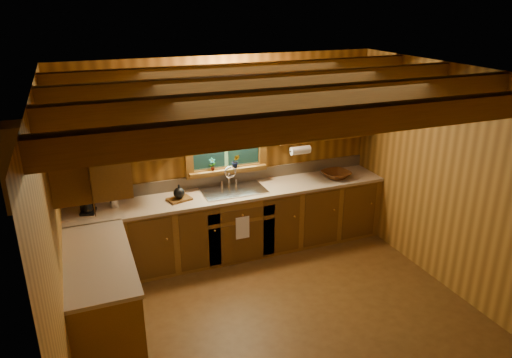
{
  "coord_description": "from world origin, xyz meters",
  "views": [
    {
      "loc": [
        -1.83,
        -3.83,
        3.25
      ],
      "look_at": [
        0.0,
        0.8,
        1.35
      ],
      "focal_mm": 33.26,
      "sensor_mm": 36.0,
      "label": 1
    }
  ],
  "objects": [
    {
      "name": "ceiling_beams",
      "position": [
        0.0,
        0.0,
        2.49
      ],
      "size": [
        4.2,
        2.54,
        0.18
      ],
      "color": "brown",
      "rests_on": "room"
    },
    {
      "name": "base_cabinets",
      "position": [
        -0.49,
        1.28,
        0.43
      ],
      "size": [
        4.2,
        2.22,
        0.86
      ],
      "color": "brown",
      "rests_on": "ground"
    },
    {
      "name": "backsplash",
      "position": [
        0.0,
        1.89,
        0.98
      ],
      "size": [
        4.2,
        0.02,
        0.16
      ],
      "primitive_type": "cube",
      "color": "tan",
      "rests_on": "room"
    },
    {
      "name": "paper_towel_roll",
      "position": [
        0.92,
        1.53,
        1.37
      ],
      "size": [
        0.27,
        0.11,
        0.11
      ],
      "primitive_type": "cylinder",
      "rotation": [
        0.0,
        1.57,
        0.0
      ],
      "color": "white",
      "rests_on": "upper_cabinets"
    },
    {
      "name": "room",
      "position": [
        0.0,
        0.0,
        1.3
      ],
      "size": [
        4.2,
        4.2,
        4.2
      ],
      "color": "#4F3213",
      "rests_on": "ground"
    },
    {
      "name": "dish_towel",
      "position": [
        0.0,
        1.26,
        0.52
      ],
      "size": [
        0.18,
        0.01,
        0.3
      ],
      "primitive_type": "cube",
      "color": "white",
      "rests_on": "base_cabinets"
    },
    {
      "name": "teakettle",
      "position": [
        -0.73,
        1.56,
        1.0
      ],
      "size": [
        0.14,
        0.14,
        0.18
      ],
      "rotation": [
        0.0,
        0.0,
        -0.07
      ],
      "color": "black",
      "rests_on": "cutting_board"
    },
    {
      "name": "upper_cabinets",
      "position": [
        -0.56,
        1.42,
        1.84
      ],
      "size": [
        4.19,
        1.77,
        0.78
      ],
      "color": "brown",
      "rests_on": "room"
    },
    {
      "name": "dishwasher_panel",
      "position": [
        -1.47,
        0.68,
        0.43
      ],
      "size": [
        0.02,
        0.6,
        0.8
      ],
      "primitive_type": "cube",
      "color": "white",
      "rests_on": "base_cabinets"
    },
    {
      "name": "potted_plant_right",
      "position": [
        0.1,
        1.79,
        1.23
      ],
      "size": [
        0.12,
        0.11,
        0.19
      ],
      "primitive_type": "imported",
      "rotation": [
        0.0,
        0.0,
        -0.32
      ],
      "color": "#543412",
      "rests_on": "window_sill"
    },
    {
      "name": "coffee_maker",
      "position": [
        -1.8,
        1.62,
        1.04
      ],
      "size": [
        0.16,
        0.21,
        0.29
      ],
      "rotation": [
        0.0,
        0.0,
        -0.25
      ],
      "color": "black",
      "rests_on": "countertop"
    },
    {
      "name": "countertop",
      "position": [
        -0.48,
        1.29,
        0.88
      ],
      "size": [
        4.2,
        2.24,
        0.04
      ],
      "color": "tan",
      "rests_on": "base_cabinets"
    },
    {
      "name": "cutting_board",
      "position": [
        -0.73,
        1.56,
        0.91
      ],
      "size": [
        0.32,
        0.27,
        0.03
      ],
      "primitive_type": "cube",
      "rotation": [
        0.0,
        0.0,
        0.27
      ],
      "color": "#543412",
      "rests_on": "countertop"
    },
    {
      "name": "utensil_crock",
      "position": [
        -1.5,
        1.65,
        0.97
      ],
      "size": [
        0.11,
        0.11,
        0.3
      ],
      "rotation": [
        0.0,
        0.0,
        0.1
      ],
      "color": "silver",
      "rests_on": "countertop"
    },
    {
      "name": "window_sill",
      "position": [
        0.0,
        1.82,
        1.12
      ],
      "size": [
        1.06,
        0.14,
        0.04
      ],
      "primitive_type": "cube",
      "color": "brown",
      "rests_on": "room"
    },
    {
      "name": "wall_sconce",
      "position": [
        0.0,
        1.75,
        2.16
      ],
      "size": [
        0.45,
        0.21,
        0.17
      ],
      "color": "black",
      "rests_on": "room"
    },
    {
      "name": "wicker_basket",
      "position": [
        1.49,
        1.53,
        0.95
      ],
      "size": [
        0.43,
        0.43,
        0.09
      ],
      "primitive_type": "imported",
      "rotation": [
        0.0,
        0.0,
        0.14
      ],
      "color": "#48230C",
      "rests_on": "countertop"
    },
    {
      "name": "potted_plant_left",
      "position": [
        -0.21,
        1.81,
        1.23
      ],
      "size": [
        0.1,
        0.07,
        0.17
      ],
      "primitive_type": "imported",
      "rotation": [
        0.0,
        0.0,
        0.07
      ],
      "color": "#543412",
      "rests_on": "window_sill"
    },
    {
      "name": "sink",
      "position": [
        0.0,
        1.6,
        0.86
      ],
      "size": [
        0.82,
        0.48,
        0.43
      ],
      "color": "silver",
      "rests_on": "countertop"
    },
    {
      "name": "window",
      "position": [
        0.0,
        1.87,
        1.53
      ],
      "size": [
        1.12,
        0.08,
        1.0
      ],
      "color": "brown",
      "rests_on": "room"
    }
  ]
}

